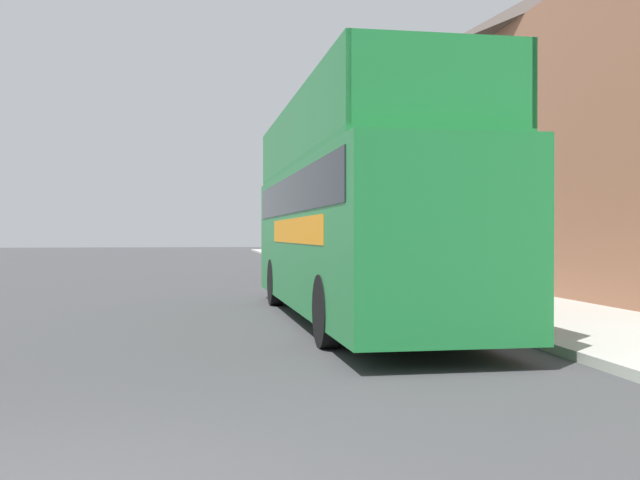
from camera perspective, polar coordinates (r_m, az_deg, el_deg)
ground_plane at (r=25.60m, az=-11.09°, el=-3.30°), size 144.00×144.00×0.00m
sidewalk at (r=23.54m, az=7.55°, el=-3.45°), size 3.67×108.00×0.14m
brick_terrace_rear at (r=26.27m, az=17.26°, el=7.68°), size 6.00×22.00×9.98m
tour_bus at (r=14.47m, az=2.48°, el=1.29°), size 2.71×11.19×4.17m
parked_car_ahead_of_bus at (r=23.27m, az=0.11°, el=-1.84°), size 2.08×4.28×1.59m
lamp_post_second at (r=16.29m, az=10.43°, el=7.51°), size 0.35×0.35×5.19m
lamp_post_third at (r=23.60m, az=4.26°, el=5.27°), size 0.35×0.35×5.15m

